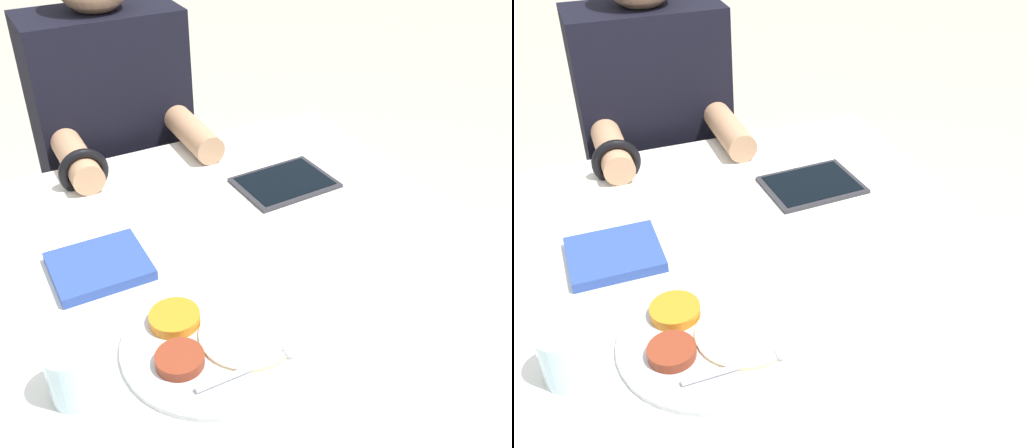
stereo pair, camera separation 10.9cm
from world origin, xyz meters
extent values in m
cube|color=silver|center=(0.00, 0.00, 0.38)|extent=(1.05, 1.08, 0.76)
cylinder|color=#B7BABF|center=(-0.08, -0.13, 0.77)|extent=(0.29, 0.29, 0.01)
cylinder|color=orange|center=(-0.12, -0.07, 0.78)|extent=(0.08, 0.08, 0.02)
cylinder|color=maroon|center=(-0.15, -0.15, 0.78)|extent=(0.07, 0.07, 0.02)
cylinder|color=beige|center=(-0.03, -0.15, 0.78)|extent=(0.15, 0.15, 0.01)
cylinder|color=#B7BABF|center=(-0.08, -0.21, 0.78)|extent=(0.15, 0.01, 0.01)
sphere|color=#B7BABF|center=(0.00, -0.21, 0.78)|extent=(0.02, 0.02, 0.02)
cube|color=silver|center=(-0.19, 0.13, 0.77)|extent=(0.16, 0.15, 0.01)
cube|color=#28428E|center=(-0.19, 0.13, 0.77)|extent=(0.17, 0.15, 0.02)
cube|color=#28282D|center=(0.26, 0.23, 0.77)|extent=(0.21, 0.17, 0.01)
cube|color=black|center=(0.26, 0.23, 0.77)|extent=(0.19, 0.15, 0.00)
cube|color=black|center=(0.01, 0.70, 0.22)|extent=(0.34, 0.22, 0.44)
cube|color=black|center=(0.01, 0.70, 0.75)|extent=(0.38, 0.20, 0.62)
cylinder|color=tan|center=(-0.13, 0.51, 0.80)|extent=(0.07, 0.23, 0.07)
cylinder|color=tan|center=(0.15, 0.51, 0.80)|extent=(0.07, 0.23, 0.07)
torus|color=black|center=(-0.13, 0.44, 0.80)|extent=(0.11, 0.02, 0.11)
cylinder|color=silver|center=(-0.30, -0.13, 0.81)|extent=(0.07, 0.07, 0.09)
camera|label=1|loc=(-0.34, -0.74, 1.44)|focal=42.00mm
camera|label=2|loc=(-0.24, -0.79, 1.44)|focal=42.00mm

